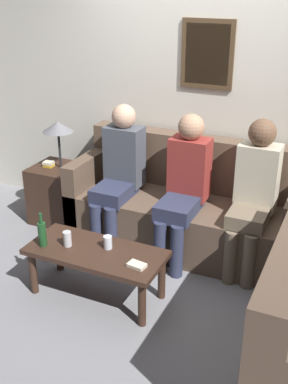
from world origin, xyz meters
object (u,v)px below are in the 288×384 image
object	(u,v)px
person_middle	(184,183)
person_left	(119,169)
drinking_glass	(108,242)
person_right	(254,191)
couch_main	(186,210)
coffee_table	(96,257)
wine_bottle	(42,233)

from	to	relation	value
person_middle	person_left	bearing A→B (deg)	176.30
drinking_glass	person_right	bearing A→B (deg)	43.19
couch_main	person_middle	distance (m)	0.42
person_left	person_middle	world-z (taller)	person_left
coffee_table	person_middle	world-z (taller)	person_middle
drinking_glass	person_middle	xyz separation A→B (m)	(0.32, 0.79, 0.25)
coffee_table	person_right	bearing A→B (deg)	43.23
person_left	person_right	xyz separation A→B (m)	(1.24, 0.02, 0.01)
coffee_table	person_middle	bearing A→B (deg)	65.31
couch_main	person_middle	world-z (taller)	person_middle
person_left	wine_bottle	bearing A→B (deg)	-98.53
wine_bottle	person_left	bearing A→B (deg)	81.47
drinking_glass	person_right	size ratio (longest dim) A/B	0.08
person_right	person_middle	bearing A→B (deg)	-173.89
drinking_glass	person_left	size ratio (longest dim) A/B	0.08
coffee_table	person_left	xyz separation A→B (m)	(-0.26, 0.90, 0.36)
wine_bottle	person_middle	size ratio (longest dim) A/B	0.22
couch_main	coffee_table	world-z (taller)	couch_main
couch_main	person_right	xyz separation A→B (m)	(0.63, -0.15, 0.37)
person_middle	person_right	distance (m)	0.59
person_right	wine_bottle	bearing A→B (deg)	-143.47
couch_main	drinking_glass	size ratio (longest dim) A/B	20.40
coffee_table	wine_bottle	size ratio (longest dim) A/B	3.84
person_middle	drinking_glass	bearing A→B (deg)	-112.30
drinking_glass	person_right	distance (m)	1.27
coffee_table	wine_bottle	bearing A→B (deg)	-165.25
coffee_table	person_right	size ratio (longest dim) A/B	0.83
drinking_glass	person_left	world-z (taller)	person_left
couch_main	person_right	world-z (taller)	person_right
coffee_table	wine_bottle	distance (m)	0.45
wine_bottle	person_right	world-z (taller)	person_right
drinking_glass	person_left	xyz separation A→B (m)	(-0.33, 0.83, 0.25)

